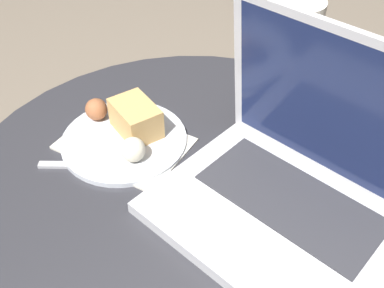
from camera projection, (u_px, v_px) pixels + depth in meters
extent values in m
cylinder|color=#9E9EA3|center=(194.00, 277.00, 0.83)|extent=(0.09, 0.09, 0.47)
cylinder|color=#2D2D33|center=(194.00, 187.00, 0.67)|extent=(0.72, 0.72, 0.02)
cube|color=silver|center=(125.00, 144.00, 0.72)|extent=(0.23, 0.20, 0.00)
cube|color=silver|center=(274.00, 219.00, 0.60)|extent=(0.35, 0.28, 0.02)
cube|color=#333338|center=(290.00, 199.00, 0.61)|extent=(0.26, 0.15, 0.00)
cube|color=silver|center=(334.00, 109.00, 0.57)|extent=(0.32, 0.08, 0.24)
cube|color=#19234C|center=(332.00, 110.00, 0.57)|extent=(0.29, 0.07, 0.21)
cylinder|color=#C6701E|center=(283.00, 80.00, 0.67)|extent=(0.08, 0.08, 0.21)
cylinder|color=white|center=(295.00, 6.00, 0.59)|extent=(0.08, 0.08, 0.02)
cylinder|color=silver|center=(124.00, 140.00, 0.72)|extent=(0.20, 0.20, 0.01)
cube|color=tan|center=(136.00, 118.00, 0.72)|extent=(0.09, 0.06, 0.05)
sphere|color=#9E5B38|center=(96.00, 109.00, 0.75)|extent=(0.04, 0.04, 0.04)
sphere|color=beige|center=(133.00, 150.00, 0.67)|extent=(0.04, 0.04, 0.04)
cube|color=#B2B2B7|center=(83.00, 165.00, 0.68)|extent=(0.10, 0.11, 0.00)
cube|color=#B2B2B7|center=(147.00, 166.00, 0.68)|extent=(0.06, 0.06, 0.00)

